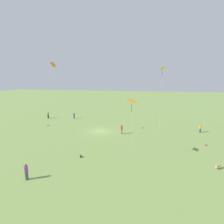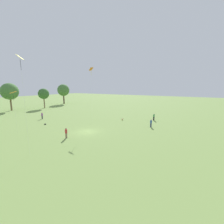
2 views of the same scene
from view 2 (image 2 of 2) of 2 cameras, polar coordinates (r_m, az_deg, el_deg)
The scene contains 13 objects.
ground_plane at distance 30.60m, azimuth -9.44°, elevation -7.45°, with size 240.00×240.00×0.00m, color #7A994C.
tree_3 at distance 66.61m, azimuth -34.45°, elevation 6.45°, with size 6.04×6.04×10.10m.
tree_4 at distance 67.69m, azimuth -24.61°, elevation 6.30°, with size 4.30×4.30×8.06m.
tree_5 at distance 81.06m, azimuth -18.04°, elevation 7.90°, with size 5.95×5.95×9.94m.
person_0 at distance 27.70m, azimuth -17.06°, elevation -7.66°, with size 0.52×0.52×1.81m.
person_1 at distance 41.39m, azimuth 15.65°, elevation -1.80°, with size 0.59×0.59×1.88m.
person_2 at distance 45.86m, azimuth -25.08°, elevation -1.30°, with size 0.54×0.54×1.80m.
person_3 at distance 34.50m, azimuth 14.60°, elevation -4.15°, with size 0.56×0.56×1.76m.
kite_0 at distance 37.65m, azimuth -7.97°, elevation 15.22°, with size 0.77×1.09×13.51m.
kite_1 at distance 21.87m, azimuth -31.52°, elevation 15.84°, with size 1.10×1.09×12.72m.
kite_2 at distance 33.72m, azimuth -33.53°, elevation 5.98°, with size 1.47×1.50×8.06m.
dog_0 at distance 40.20m, azimuth 4.03°, elevation -2.70°, with size 0.65×0.29×0.45m.
picnic_bag_1 at distance 38.91m, azimuth -24.11°, elevation -4.26°, with size 0.36×0.42×0.25m.
Camera 2 is at (-22.15, -19.08, 9.05)m, focal length 24.00 mm.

